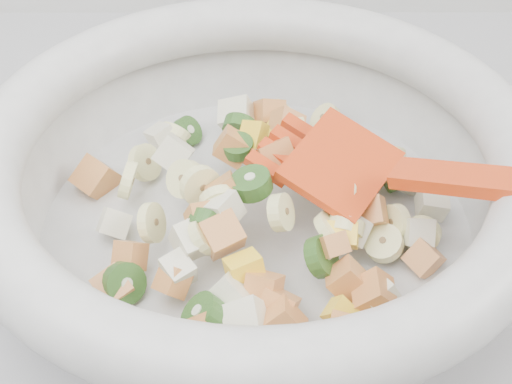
{
  "coord_description": "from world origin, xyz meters",
  "views": [
    {
      "loc": [
        -0.11,
        1.0,
        1.29
      ],
      "look_at": [
        -0.11,
        1.39,
        0.95
      ],
      "focal_mm": 55.0,
      "sensor_mm": 36.0,
      "label": 1
    }
  ],
  "objects": [
    {
      "name": "mixing_bowl",
      "position": [
        -0.11,
        1.39,
        0.96
      ],
      "size": [
        0.48,
        0.38,
        0.15
      ],
      "color": "silver",
      "rests_on": "counter"
    }
  ]
}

